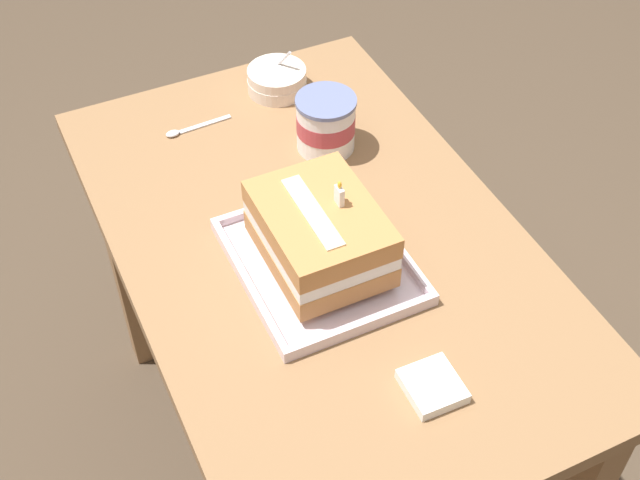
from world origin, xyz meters
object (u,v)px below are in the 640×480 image
(foil_tray, at_px, (320,263))
(ice_cream_tub, at_px, (326,123))
(napkin_pile, at_px, (432,386))
(birthday_cake, at_px, (320,233))
(serving_spoon_near_tray, at_px, (186,130))
(bowl_stack, at_px, (277,80))

(foil_tray, distance_m, ice_cream_tub, 0.31)
(napkin_pile, bearing_deg, ice_cream_tub, 170.11)
(birthday_cake, relative_size, napkin_pile, 2.63)
(ice_cream_tub, bearing_deg, napkin_pile, -9.89)
(serving_spoon_near_tray, xyz_separation_m, napkin_pile, (0.73, 0.13, 0.01))
(birthday_cake, distance_m, napkin_pile, 0.31)
(birthday_cake, height_order, ice_cream_tub, birthday_cake)
(serving_spoon_near_tray, bearing_deg, ice_cream_tub, 55.23)
(foil_tray, relative_size, napkin_pile, 3.64)
(foil_tray, xyz_separation_m, ice_cream_tub, (-0.28, 0.14, 0.05))
(napkin_pile, bearing_deg, foil_tray, -171.68)
(birthday_cake, relative_size, ice_cream_tub, 2.01)
(foil_tray, distance_m, birthday_cake, 0.07)
(birthday_cake, bearing_deg, foil_tray, -90.00)
(bowl_stack, bearing_deg, birthday_cake, -15.15)
(birthday_cake, xyz_separation_m, serving_spoon_near_tray, (-0.43, -0.09, -0.07))
(bowl_stack, xyz_separation_m, ice_cream_tub, (0.21, 0.01, 0.03))
(birthday_cake, bearing_deg, napkin_pile, 8.32)
(bowl_stack, bearing_deg, napkin_pile, -6.40)
(bowl_stack, height_order, napkin_pile, bowl_stack)
(birthday_cake, height_order, napkin_pile, birthday_cake)
(napkin_pile, bearing_deg, birthday_cake, -171.68)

